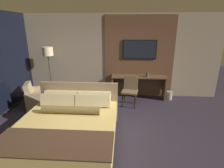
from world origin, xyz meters
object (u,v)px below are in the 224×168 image
at_px(bed, 69,128).
at_px(armchair_by_window, 39,98).
at_px(waste_bin, 169,95).
at_px(floor_lamp, 48,56).
at_px(tv, 140,49).
at_px(desk_chair, 130,88).
at_px(vase_tall, 148,73).
at_px(desk, 138,83).

distance_m(bed, armchair_by_window, 2.28).
bearing_deg(waste_bin, floor_lamp, -178.98).
xyz_separation_m(bed, tv, (1.65, 2.82, 1.31)).
height_order(desk_chair, armchair_by_window, desk_chair).
height_order(vase_tall, waste_bin, vase_tall).
bearing_deg(desk_chair, vase_tall, 51.27).
xyz_separation_m(bed, desk, (1.65, 2.63, 0.20)).
distance_m(bed, waste_bin, 3.71).
bearing_deg(bed, armchair_by_window, 130.20).
distance_m(desk_chair, armchair_by_window, 2.85).
bearing_deg(desk, bed, -122.07).
bearing_deg(desk, waste_bin, -4.52).
bearing_deg(armchair_by_window, floor_lamp, -28.72).
relative_size(armchair_by_window, waste_bin, 3.46).
xyz_separation_m(tv, floor_lamp, (-3.00, -0.34, -0.18)).
relative_size(armchair_by_window, vase_tall, 4.23).
bearing_deg(armchair_by_window, bed, -159.70).
bearing_deg(floor_lamp, bed, -61.27).
relative_size(tv, floor_lamp, 0.64).
xyz_separation_m(armchair_by_window, floor_lamp, (0.11, 0.73, 1.21)).
height_order(bed, armchair_by_window, bed).
height_order(desk, desk_chair, desk_chair).
distance_m(desk_chair, vase_tall, 0.84).
relative_size(desk, floor_lamp, 1.05).
xyz_separation_m(vase_tall, waste_bin, (0.77, 0.01, -0.77)).
height_order(tv, waste_bin, tv).
bearing_deg(vase_tall, desk, 160.81).
relative_size(armchair_by_window, floor_lamp, 0.55).
bearing_deg(vase_tall, tv, 134.01).
distance_m(bed, vase_tall, 3.23).
height_order(armchair_by_window, vase_tall, vase_tall).
height_order(floor_lamp, waste_bin, floor_lamp).
bearing_deg(armchair_by_window, tv, -90.84).
distance_m(tv, vase_tall, 0.84).
height_order(bed, tv, tv).
height_order(desk, tv, tv).
xyz_separation_m(desk_chair, floor_lamp, (-2.70, 0.44, 0.92)).
bearing_deg(waste_bin, desk, 175.48).
relative_size(desk_chair, vase_tall, 3.98).
bearing_deg(vase_tall, waste_bin, 0.92).
bearing_deg(desk_chair, armchair_by_window, -163.66).
relative_size(desk_chair, floor_lamp, 0.52).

